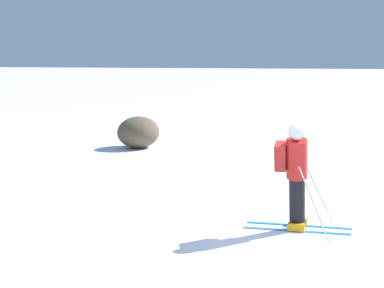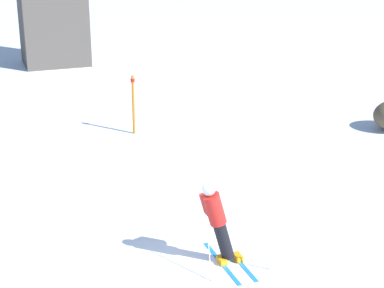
{
  "view_description": "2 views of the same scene",
  "coord_description": "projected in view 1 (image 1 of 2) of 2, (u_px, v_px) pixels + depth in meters",
  "views": [
    {
      "loc": [
        -9.44,
        -1.06,
        2.88
      ],
      "look_at": [
        0.86,
        1.75,
        1.43
      ],
      "focal_mm": 60.0,
      "sensor_mm": 36.0,
      "label": 1
    },
    {
      "loc": [
        -3.47,
        -10.58,
        6.77
      ],
      "look_at": [
        2.09,
        4.69,
        0.87
      ],
      "focal_mm": 60.0,
      "sensor_mm": 36.0,
      "label": 2
    }
  ],
  "objects": [
    {
      "name": "skier",
      "position": [
        295.0,
        171.0,
        10.43
      ],
      "size": [
        1.3,
        1.79,
        1.89
      ],
      "rotation": [
        0.0,
        0.0,
        0.01
      ],
      "color": "#1E7AC6",
      "rests_on": "ground"
    },
    {
      "name": "ground_plane",
      "position": [
        289.0,
        249.0,
        9.69
      ],
      "size": [
        300.0,
        300.0,
        0.0
      ],
      "primitive_type": "plane",
      "color": "white"
    },
    {
      "name": "exposed_boulder_0",
      "position": [
        138.0,
        132.0,
        20.39
      ],
      "size": [
        1.54,
        1.31,
        1.0
      ],
      "primitive_type": "ellipsoid",
      "color": "brown",
      "rests_on": "ground"
    }
  ]
}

